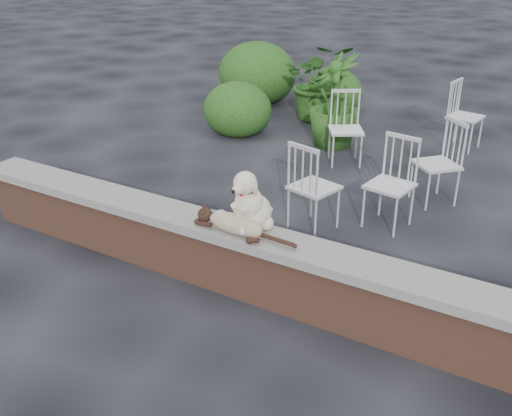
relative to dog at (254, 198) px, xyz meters
The scene contains 13 objects.
ground 0.85m from the dog, 70.67° to the right, with size 60.00×60.00×0.00m, color black.
brick_wall 0.61m from the dog, 70.67° to the right, with size 6.00×0.30×0.50m, color brown.
capstone 0.32m from the dog, 70.67° to the right, with size 6.20×0.40×0.08m, color slate.
dog is the anchor object (origin of this frame).
cat 0.25m from the dog, 118.07° to the right, with size 1.09×0.26×0.19m, color tan, non-canonical shape.
chair_d 2.70m from the dog, 71.84° to the left, with size 0.56×0.56×0.94m, color silver, non-canonical shape.
chair_e 4.63m from the dog, 81.36° to the left, with size 0.56×0.56×0.94m, color silver, non-canonical shape.
chair_b 1.84m from the dog, 71.02° to the left, with size 0.56×0.56×0.94m, color silver, non-canonical shape.
chair_c 1.34m from the dog, 92.50° to the left, with size 0.56×0.56×0.94m, color silver, non-canonical shape.
chair_a 3.24m from the dog, 98.99° to the left, with size 0.56×0.56×0.94m, color silver, non-canonical shape.
potted_plant_a 5.09m from the dog, 108.91° to the left, with size 1.11×0.96×1.23m, color #174112.
potted_plant_b 3.85m from the dog, 103.72° to the left, with size 0.73×0.73×1.31m, color #174112.
shrubbery 5.53m from the dog, 118.41° to the left, with size 2.64×2.87×1.11m.
Camera 1 is at (2.15, -3.57, 2.79)m, focal length 40.98 mm.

